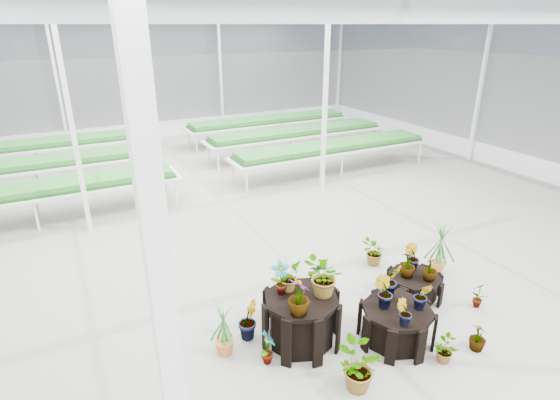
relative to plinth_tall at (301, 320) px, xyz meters
name	(u,v)px	position (x,y,z in m)	size (l,w,h in m)	color
ground_plane	(299,285)	(0.70, 1.26, -0.37)	(24.00, 24.00, 0.00)	gray
greenhouse_shell	(302,160)	(0.70, 1.26, 1.88)	(18.00, 24.00, 4.50)	white
steel_frame	(302,160)	(0.70, 1.26, 1.88)	(18.00, 24.00, 4.50)	silver
nursery_benches	(183,157)	(0.70, 8.46, 0.05)	(16.00, 7.00, 0.84)	silver
plinth_tall	(301,320)	(0.00, 0.00, 0.00)	(1.08, 1.08, 0.74)	black
plinth_mid	(396,325)	(1.20, -0.60, -0.10)	(1.03, 1.03, 0.54)	black
plinth_low	(414,286)	(2.20, 0.10, -0.17)	(0.88, 0.88, 0.40)	black
nursery_plants	(353,291)	(0.90, 0.03, 0.18)	(4.58, 2.92, 1.31)	#256425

